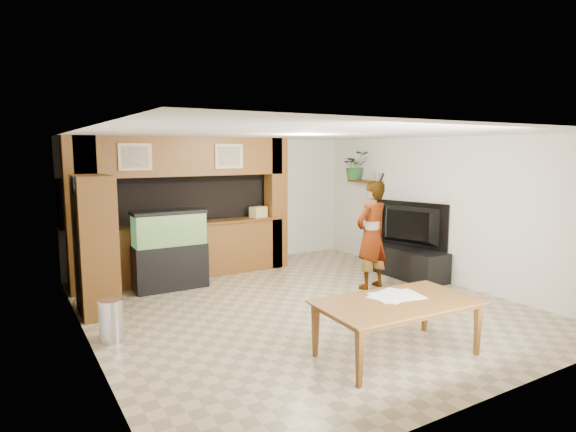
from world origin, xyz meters
TOP-DOWN VIEW (x-y plane):
  - floor at (0.00, 0.00)m, footprint 6.50×6.50m
  - ceiling at (0.00, 0.00)m, footprint 6.50×6.50m
  - wall_back at (0.00, 3.25)m, footprint 6.00×0.00m
  - wall_left at (-3.00, 0.00)m, footprint 0.00×6.50m
  - wall_right at (3.00, 0.00)m, footprint 0.00×6.50m
  - partition at (-0.95, 2.64)m, footprint 4.20×0.99m
  - wall_clock at (-2.97, 1.00)m, footprint 0.05×0.25m
  - wall_shelf at (2.85, 1.95)m, footprint 0.25×0.90m
  - pantry_cabinet at (-2.70, 1.25)m, footprint 0.50×0.82m
  - trash_can at (-2.75, 0.05)m, footprint 0.29×0.29m
  - aquarium at (-1.41, 1.95)m, footprint 1.23×0.46m
  - tv_stand at (2.65, 0.48)m, footprint 0.60×1.64m
  - television at (2.65, 0.48)m, footprint 0.59×1.49m
  - photo_frame at (2.85, 1.61)m, footprint 0.06×0.15m
  - potted_plant at (2.82, 2.26)m, footprint 0.68×0.63m
  - person at (1.57, 0.23)m, footprint 0.74×0.55m
  - microphone at (1.62, 0.07)m, footprint 0.04×0.11m
  - dining_table at (-0.01, -2.10)m, footprint 1.91×1.14m
  - newspaper_a at (0.11, -1.92)m, footprint 0.65×0.53m
  - newspaper_b at (0.08, -1.88)m, footprint 0.64×0.54m
  - counter_box at (0.55, 2.45)m, footprint 0.36×0.29m

SIDE VIEW (x-z plane):
  - floor at x=0.00m, z-range 0.00..0.00m
  - trash_can at x=-2.75m, z-range 0.00..0.54m
  - tv_stand at x=2.65m, z-range 0.00..0.55m
  - dining_table at x=-0.01m, z-range 0.00..0.65m
  - newspaper_b at x=0.08m, z-range 0.65..0.66m
  - newspaper_a at x=0.11m, z-range 0.65..0.66m
  - aquarium at x=-1.41m, z-range -0.02..1.34m
  - person at x=1.57m, z-range 0.00..1.85m
  - television at x=2.65m, z-range 0.55..1.41m
  - pantry_cabinet at x=-2.70m, z-range 0.00..2.01m
  - counter_box at x=0.55m, z-range 1.04..1.25m
  - wall_back at x=0.00m, z-range -1.70..4.30m
  - wall_left at x=-3.00m, z-range -1.95..4.55m
  - wall_right at x=3.00m, z-range -1.95..4.55m
  - partition at x=-0.95m, z-range 0.01..2.61m
  - wall_shelf at x=2.85m, z-range 1.68..1.72m
  - photo_frame at x=2.85m, z-range 1.72..1.91m
  - wall_clock at x=-2.97m, z-range 1.77..2.02m
  - microphone at x=1.62m, z-range 1.81..1.99m
  - potted_plant at x=2.82m, z-range 1.72..2.34m
  - ceiling at x=0.00m, z-range 2.60..2.60m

